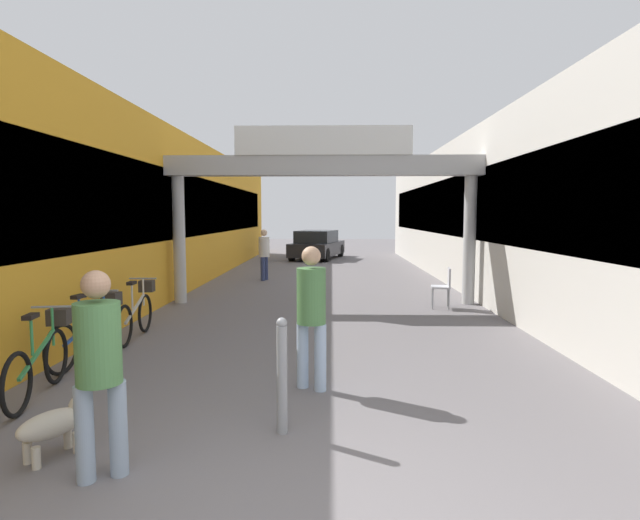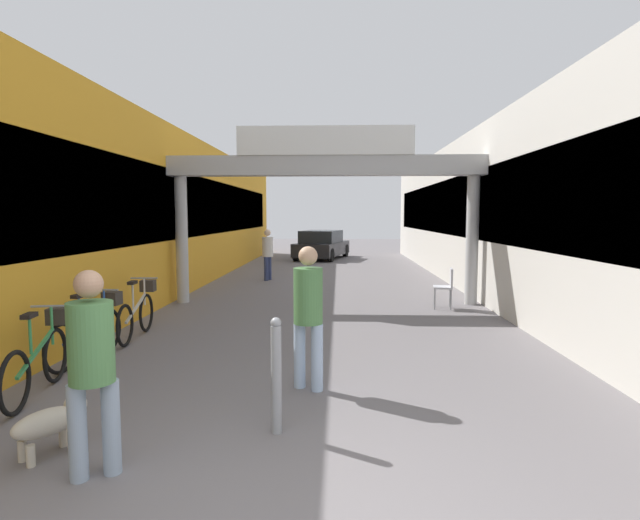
% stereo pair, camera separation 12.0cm
% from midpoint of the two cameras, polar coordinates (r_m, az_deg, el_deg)
% --- Properties ---
extents(storefront_left, '(3.00, 26.00, 4.17)m').
position_cam_midpoint_polar(storefront_left, '(14.82, -19.04, 5.02)').
color(storefront_left, gold).
rests_on(storefront_left, ground_plane).
extents(storefront_right, '(3.00, 26.00, 4.17)m').
position_cam_midpoint_polar(storefront_right, '(14.64, 21.56, 4.94)').
color(storefront_right, beige).
rests_on(storefront_right, ground_plane).
extents(arcade_sign_gateway, '(7.40, 0.47, 4.02)m').
position_cam_midpoint_polar(arcade_sign_gateway, '(11.49, 0.92, 9.24)').
color(arcade_sign_gateway, '#B2B2B2').
rests_on(arcade_sign_gateway, ground_plane).
extents(pedestrian_with_dog, '(0.46, 0.46, 1.63)m').
position_cam_midpoint_polar(pedestrian_with_dog, '(4.26, -23.89, -10.48)').
color(pedestrian_with_dog, '#8C9EB2').
rests_on(pedestrian_with_dog, ground_plane).
extents(pedestrian_companion, '(0.46, 0.46, 1.69)m').
position_cam_midpoint_polar(pedestrian_companion, '(5.83, -0.77, -5.53)').
color(pedestrian_companion, '#A5BFE0').
rests_on(pedestrian_companion, ground_plane).
extents(pedestrian_carrying_crate, '(0.42, 0.42, 1.60)m').
position_cam_midpoint_polar(pedestrian_carrying_crate, '(15.72, -5.80, 0.98)').
color(pedestrian_carrying_crate, navy).
rests_on(pedestrian_carrying_crate, ground_plane).
extents(dog_on_leash, '(0.53, 0.65, 0.47)m').
position_cam_midpoint_polar(dog_on_leash, '(5.00, -27.63, -16.00)').
color(dog_on_leash, beige).
rests_on(dog_on_leash, ground_plane).
extents(bicycle_green_second, '(0.46, 1.68, 0.98)m').
position_cam_midpoint_polar(bicycle_green_second, '(6.60, -28.83, -9.61)').
color(bicycle_green_second, black).
rests_on(bicycle_green_second, ground_plane).
extents(bicycle_blue_third, '(0.46, 1.68, 0.98)m').
position_cam_midpoint_polar(bicycle_blue_third, '(7.77, -24.33, -7.27)').
color(bicycle_blue_third, black).
rests_on(bicycle_blue_third, ground_plane).
extents(bicycle_silver_farthest, '(0.46, 1.69, 0.98)m').
position_cam_midpoint_polar(bicycle_silver_farthest, '(8.92, -19.69, -5.55)').
color(bicycle_silver_farthest, black).
rests_on(bicycle_silver_farthest, ground_plane).
extents(bollard_post_metal, '(0.10, 0.10, 1.10)m').
position_cam_midpoint_polar(bollard_post_metal, '(4.79, -4.29, -12.95)').
color(bollard_post_metal, gray).
rests_on(bollard_post_metal, ground_plane).
extents(cafe_chair_aluminium_nearer, '(0.46, 0.46, 0.89)m').
position_cam_midpoint_polar(cafe_chair_aluminium_nearer, '(11.27, 14.55, -2.69)').
color(cafe_chair_aluminium_nearer, gray).
rests_on(cafe_chair_aluminium_nearer, ground_plane).
extents(parked_car_black, '(2.64, 4.30, 1.33)m').
position_cam_midpoint_polar(parked_car_black, '(23.38, 0.35, 1.72)').
color(parked_car_black, black).
rests_on(parked_car_black, ground_plane).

